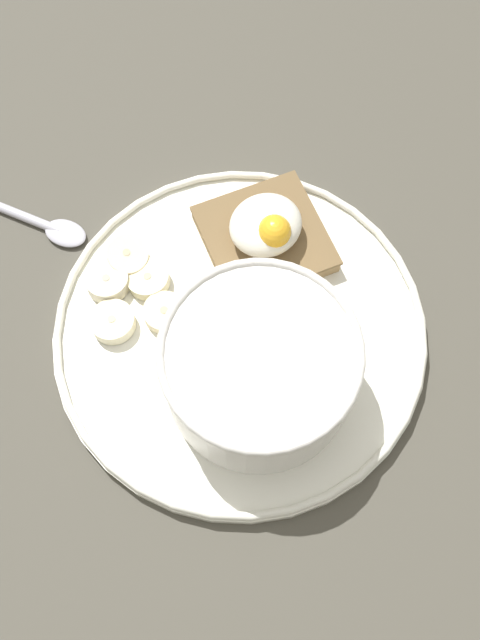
% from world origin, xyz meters
% --- Properties ---
extents(ground_plane, '(1.20, 1.20, 0.02)m').
position_xyz_m(ground_plane, '(0.00, 0.00, 0.01)').
color(ground_plane, '#4B483E').
rests_on(ground_plane, ground).
extents(plate, '(0.29, 0.29, 0.02)m').
position_xyz_m(plate, '(0.00, 0.00, 0.03)').
color(plate, white).
rests_on(plate, ground_plane).
extents(oatmeal_bowl, '(0.14, 0.14, 0.07)m').
position_xyz_m(oatmeal_bowl, '(-0.01, -0.04, 0.06)').
color(oatmeal_bowl, white).
rests_on(oatmeal_bowl, plate).
extents(toast_slice, '(0.11, 0.11, 0.02)m').
position_xyz_m(toast_slice, '(0.06, 0.05, 0.04)').
color(toast_slice, brown).
rests_on(toast_slice, plate).
extents(poached_egg, '(0.06, 0.08, 0.04)m').
position_xyz_m(poached_egg, '(0.06, 0.05, 0.06)').
color(poached_egg, white).
rests_on(poached_egg, toast_slice).
extents(banana_slice_front, '(0.04, 0.04, 0.01)m').
position_xyz_m(banana_slice_front, '(-0.03, 0.08, 0.04)').
color(banana_slice_front, beige).
rests_on(banana_slice_front, plate).
extents(banana_slice_left, '(0.04, 0.04, 0.01)m').
position_xyz_m(banana_slice_left, '(-0.04, 0.04, 0.04)').
color(banana_slice_left, beige).
rests_on(banana_slice_left, plate).
extents(banana_slice_back, '(0.05, 0.05, 0.02)m').
position_xyz_m(banana_slice_back, '(-0.06, 0.09, 0.04)').
color(banana_slice_back, '#EDE3C5').
rests_on(banana_slice_back, plate).
extents(banana_slice_right, '(0.04, 0.04, 0.01)m').
position_xyz_m(banana_slice_right, '(-0.07, 0.06, 0.04)').
color(banana_slice_right, '#FCF1C6').
rests_on(banana_slice_right, plate).
extents(banana_slice_inner, '(0.04, 0.04, 0.02)m').
position_xyz_m(banana_slice_inner, '(-0.03, 0.10, 0.04)').
color(banana_slice_inner, '#FBE8BA').
rests_on(banana_slice_inner, plate).
extents(spoon, '(0.08, 0.12, 0.01)m').
position_xyz_m(spoon, '(-0.08, 0.18, 0.02)').
color(spoon, silver).
rests_on(spoon, ground_plane).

